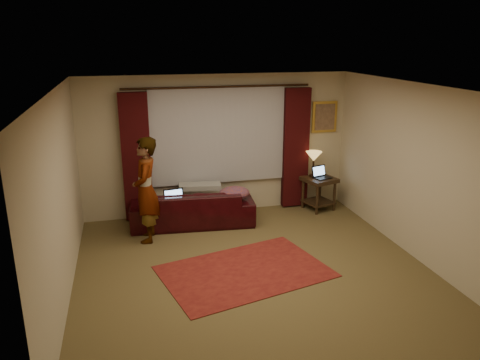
# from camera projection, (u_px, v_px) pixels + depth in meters

# --- Properties ---
(floor) EXTENTS (5.00, 5.00, 0.01)m
(floor) POSITION_uv_depth(u_px,v_px,m) (253.00, 270.00, 6.76)
(floor) COLOR brown
(floor) RESTS_ON ground
(ceiling) EXTENTS (5.00, 5.00, 0.02)m
(ceiling) POSITION_uv_depth(u_px,v_px,m) (255.00, 88.00, 5.99)
(ceiling) COLOR silver
(ceiling) RESTS_ON ground
(wall_back) EXTENTS (5.00, 0.02, 2.60)m
(wall_back) POSITION_uv_depth(u_px,v_px,m) (218.00, 145.00, 8.69)
(wall_back) COLOR #C0B494
(wall_back) RESTS_ON ground
(wall_front) EXTENTS (5.00, 0.02, 2.60)m
(wall_front) POSITION_uv_depth(u_px,v_px,m) (332.00, 269.00, 4.05)
(wall_front) COLOR #C0B494
(wall_front) RESTS_ON ground
(wall_left) EXTENTS (0.02, 5.00, 2.60)m
(wall_left) POSITION_uv_depth(u_px,v_px,m) (60.00, 199.00, 5.79)
(wall_left) COLOR #C0B494
(wall_left) RESTS_ON ground
(wall_right) EXTENTS (0.02, 5.00, 2.60)m
(wall_right) POSITION_uv_depth(u_px,v_px,m) (416.00, 172.00, 6.95)
(wall_right) COLOR #C0B494
(wall_right) RESTS_ON ground
(sheer_curtain) EXTENTS (2.50, 0.05, 1.80)m
(sheer_curtain) POSITION_uv_depth(u_px,v_px,m) (218.00, 135.00, 8.58)
(sheer_curtain) COLOR #A7A7AF
(sheer_curtain) RESTS_ON wall_back
(drape_left) EXTENTS (0.50, 0.14, 2.30)m
(drape_left) POSITION_uv_depth(u_px,v_px,m) (136.00, 158.00, 8.28)
(drape_left) COLOR black
(drape_left) RESTS_ON floor
(drape_right) EXTENTS (0.50, 0.14, 2.30)m
(drape_right) POSITION_uv_depth(u_px,v_px,m) (296.00, 148.00, 8.97)
(drape_right) COLOR black
(drape_right) RESTS_ON floor
(curtain_rod) EXTENTS (0.04, 0.04, 3.40)m
(curtain_rod) POSITION_uv_depth(u_px,v_px,m) (218.00, 87.00, 8.27)
(curtain_rod) COLOR black
(curtain_rod) RESTS_ON wall_back
(picture_frame) EXTENTS (0.50, 0.04, 0.60)m
(picture_frame) POSITION_uv_depth(u_px,v_px,m) (324.00, 117.00, 9.02)
(picture_frame) COLOR gold
(picture_frame) RESTS_ON wall_back
(sofa) EXTENTS (2.24, 1.12, 0.87)m
(sofa) POSITION_uv_depth(u_px,v_px,m) (192.00, 201.00, 8.31)
(sofa) COLOR black
(sofa) RESTS_ON floor
(throw_blanket) EXTENTS (0.79, 0.41, 0.09)m
(throw_blanket) POSITION_uv_depth(u_px,v_px,m) (200.00, 174.00, 8.40)
(throw_blanket) COLOR gray
(throw_blanket) RESTS_ON sofa
(clothing_pile) EXTENTS (0.66, 0.58, 0.23)m
(clothing_pile) POSITION_uv_depth(u_px,v_px,m) (234.00, 194.00, 8.33)
(clothing_pile) COLOR brown
(clothing_pile) RESTS_ON sofa
(laptop_sofa) EXTENTS (0.41, 0.44, 0.26)m
(laptop_sofa) POSITION_uv_depth(u_px,v_px,m) (176.00, 198.00, 8.04)
(laptop_sofa) COLOR black
(laptop_sofa) RESTS_ON sofa
(area_rug) EXTENTS (2.59, 2.03, 0.01)m
(area_rug) POSITION_uv_depth(u_px,v_px,m) (245.00, 271.00, 6.71)
(area_rug) COLOR maroon
(area_rug) RESTS_ON floor
(end_table) EXTENTS (0.69, 0.69, 0.64)m
(end_table) POSITION_uv_depth(u_px,v_px,m) (319.00, 193.00, 9.06)
(end_table) COLOR black
(end_table) RESTS_ON floor
(tiffany_lamp) EXTENTS (0.39, 0.39, 0.50)m
(tiffany_lamp) POSITION_uv_depth(u_px,v_px,m) (313.00, 164.00, 8.96)
(tiffany_lamp) COLOR #A19C4F
(tiffany_lamp) RESTS_ON end_table
(laptop_table) EXTENTS (0.40, 0.42, 0.23)m
(laptop_table) POSITION_uv_depth(u_px,v_px,m) (323.00, 172.00, 8.90)
(laptop_table) COLOR black
(laptop_table) RESTS_ON end_table
(person) EXTENTS (0.57, 0.57, 1.73)m
(person) POSITION_uv_depth(u_px,v_px,m) (146.00, 190.00, 7.53)
(person) COLOR gray
(person) RESTS_ON floor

